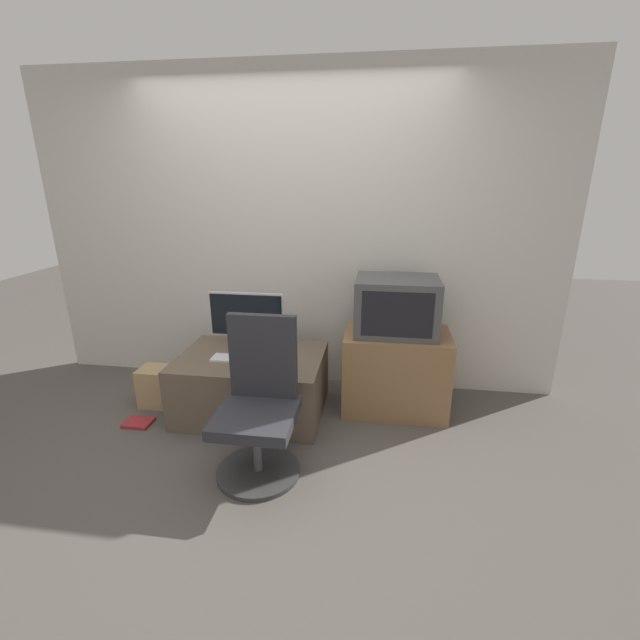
% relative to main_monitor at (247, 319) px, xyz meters
% --- Properties ---
extents(ground_plane, '(12.00, 12.00, 0.00)m').
position_rel_main_monitor_xyz_m(ground_plane, '(0.28, -0.83, -0.71)').
color(ground_plane, '#4C4742').
extents(wall_back, '(4.40, 0.05, 2.60)m').
position_rel_main_monitor_xyz_m(wall_back, '(0.28, 0.49, 0.59)').
color(wall_back, beige).
rests_on(wall_back, ground_plane).
extents(desk, '(1.09, 0.76, 0.47)m').
position_rel_main_monitor_xyz_m(desk, '(0.06, -0.15, -0.47)').
color(desk, brown).
rests_on(desk, ground_plane).
extents(side_stand, '(0.79, 0.52, 0.63)m').
position_rel_main_monitor_xyz_m(side_stand, '(1.16, 0.07, -0.39)').
color(side_stand, olive).
rests_on(side_stand, ground_plane).
extents(main_monitor, '(0.59, 0.17, 0.45)m').
position_rel_main_monitor_xyz_m(main_monitor, '(0.00, 0.00, 0.00)').
color(main_monitor, silver).
rests_on(main_monitor, desk).
extents(keyboard, '(0.34, 0.14, 0.01)m').
position_rel_main_monitor_xyz_m(keyboard, '(-0.03, -0.23, -0.23)').
color(keyboard, silver).
rests_on(keyboard, desk).
extents(mouse, '(0.06, 0.04, 0.02)m').
position_rel_main_monitor_xyz_m(mouse, '(0.18, -0.22, -0.23)').
color(mouse, silver).
rests_on(mouse, desk).
extents(crt_tv, '(0.61, 0.45, 0.42)m').
position_rel_main_monitor_xyz_m(crt_tv, '(1.14, 0.08, 0.14)').
color(crt_tv, '#474747').
rests_on(crt_tv, side_stand).
extents(office_chair, '(0.52, 0.52, 0.97)m').
position_rel_main_monitor_xyz_m(office_chair, '(0.31, -0.81, -0.30)').
color(office_chair, '#333333').
rests_on(office_chair, ground_plane).
extents(cardboard_box_lower, '(0.31, 0.22, 0.32)m').
position_rel_main_monitor_xyz_m(cardboard_box_lower, '(-0.70, -0.16, -0.55)').
color(cardboard_box_lower, '#A3845B').
rests_on(cardboard_box_lower, ground_plane).
extents(book, '(0.20, 0.16, 0.02)m').
position_rel_main_monitor_xyz_m(book, '(-0.73, -0.46, -0.70)').
color(book, maroon).
rests_on(book, ground_plane).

